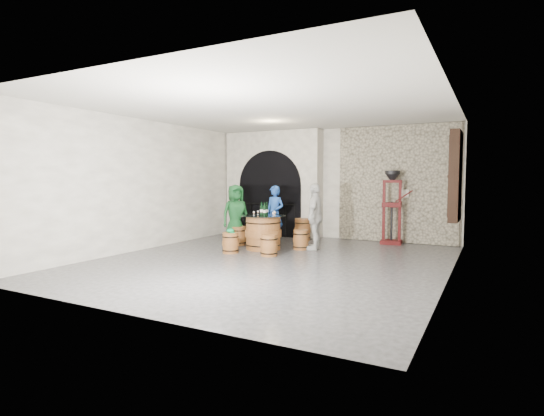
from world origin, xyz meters
The scene contains 31 objects.
ground centered at (0.00, 0.00, 0.00)m, with size 8.00×8.00×0.00m, color #2E2E30.
wall_back centered at (0.00, 4.00, 1.60)m, with size 8.00×8.00×0.00m, color white.
wall_front centered at (0.00, -4.00, 1.60)m, with size 8.00×8.00×0.00m, color white.
wall_left centered at (-3.50, 0.00, 1.60)m, with size 8.00×8.00×0.00m, color white.
wall_right centered at (3.50, 0.00, 1.60)m, with size 8.00×8.00×0.00m, color white.
ceiling centered at (0.00, 0.00, 3.20)m, with size 8.00×8.00×0.00m, color beige.
stone_facing_panel centered at (1.80, 3.94, 1.60)m, with size 3.20×0.12×3.18m, color #B2A88E.
arched_opening centered at (-1.90, 3.74, 1.58)m, with size 3.10×0.60×3.19m.
shuttered_window centered at (3.38, 2.40, 1.80)m, with size 0.23×1.10×2.00m.
barrel_table centered at (-0.88, 1.25, 0.42)m, with size 1.11×1.11×0.85m.
barrel_stool_left centered at (-1.77, 1.54, 0.24)m, with size 0.40×0.40×0.49m.
barrel_stool_far centered at (-1.09, 2.16, 0.24)m, with size 0.40×0.40×0.49m.
barrel_stool_right centered at (-0.04, 1.66, 0.24)m, with size 0.40×0.40×0.49m.
barrel_stool_near_right centered at (-0.32, 0.51, 0.24)m, with size 0.40×0.40×0.49m.
barrel_stool_near_left centered at (-1.30, 0.42, 0.24)m, with size 0.40×0.40×0.49m.
green_cap centered at (-1.30, 0.42, 0.53)m, with size 0.23×0.18×0.10m.
person_green centered at (-1.89, 1.58, 0.80)m, with size 0.78×0.51×1.59m, color #13461E.
person_blue centered at (-1.14, 2.37, 0.78)m, with size 0.57×0.37×1.56m, color #1C469B.
person_white centered at (0.27, 1.81, 0.82)m, with size 0.96×0.40×1.64m, color silver.
wine_bottle_left centered at (-0.97, 1.33, 0.98)m, with size 0.08×0.08×0.32m.
wine_bottle_center centered at (-0.80, 1.18, 0.98)m, with size 0.08×0.08×0.32m.
wine_bottle_right centered at (-0.86, 1.40, 0.98)m, with size 0.08×0.08×0.32m.
tasting_glass_a centered at (-1.07, 1.12, 0.90)m, with size 0.05×0.05×0.10m, color #B35F22, non-canonical shape.
tasting_glass_b centered at (-0.57, 1.28, 0.90)m, with size 0.05×0.05×0.10m, color #B35F22, non-canonical shape.
tasting_glass_c centered at (-0.98, 1.40, 0.90)m, with size 0.05×0.05×0.10m, color #B35F22, non-canonical shape.
tasting_glass_d centered at (-0.70, 1.49, 0.90)m, with size 0.05×0.05×0.10m, color #B35F22, non-canonical shape.
tasting_glass_e centered at (-0.52, 1.10, 0.90)m, with size 0.05×0.05×0.10m, color #B35F22, non-canonical shape.
tasting_glass_f centered at (-1.08, 1.35, 0.90)m, with size 0.05×0.05×0.10m, color #B35F22, non-canonical shape.
side_barrel centered at (-0.61, 3.06, 0.31)m, with size 0.47×0.47×0.62m.
corking_press centered at (1.76, 3.59, 1.14)m, with size 0.82×0.48×1.96m.
control_box centered at (2.05, 3.86, 1.35)m, with size 0.18×0.10×0.22m, color silver.
Camera 1 is at (4.15, -7.88, 1.76)m, focal length 28.00 mm.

